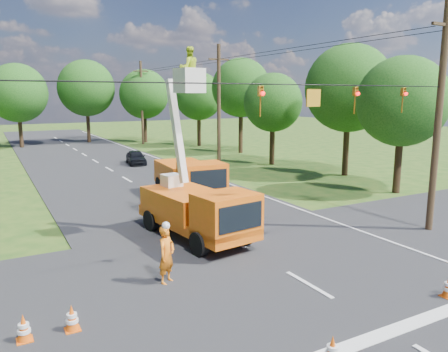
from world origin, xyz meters
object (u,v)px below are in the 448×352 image
traffic_cone_2 (208,213)px  pole_right_near (439,115)px  distant_car (136,157)px  traffic_cone_0 (332,351)px  tree_far_a (17,93)px  traffic_cone_3 (227,191)px  traffic_cone_4 (72,318)px  traffic_cone_5 (24,328)px  second_truck (190,178)px  tree_right_e (199,96)px  tree_far_c (144,94)px  pole_right_far (142,102)px  tree_right_d (241,88)px  bucket_truck (197,200)px  tree_right_a (402,102)px  tree_right_c (273,103)px  tree_far_b (86,88)px  pole_right_mid (219,106)px  ground_worker (167,255)px  tree_right_b (349,88)px  traffic_cone_7 (194,178)px

traffic_cone_2 → pole_right_near: 11.13m
distant_car → traffic_cone_0: 30.63m
pole_right_near → tree_far_a: (-13.50, 43.00, 1.08)m
traffic_cone_2 → traffic_cone_3: (3.16, 3.83, 0.00)m
traffic_cone_4 → traffic_cone_5: size_ratio=1.00×
traffic_cone_5 → second_truck: bearing=50.5°
tree_right_e → tree_far_c: 8.22m
tree_far_a → traffic_cone_2: bearing=-81.5°
traffic_cone_0 → tree_far_a: bearing=93.3°
tree_far_c → pole_right_far: bearing=-116.6°
tree_right_e → tree_far_a: (-18.80, 8.00, 0.38)m
traffic_cone_3 → tree_right_d: size_ratio=0.07×
bucket_truck → tree_far_a: bearing=88.1°
tree_right_a → tree_right_c: (-0.30, 13.00, -0.25)m
traffic_cone_4 → traffic_cone_5: 1.12m
traffic_cone_5 → tree_far_b: tree_far_b is taller
pole_right_near → tree_right_d: size_ratio=1.03×
distant_car → pole_right_near: 25.76m
tree_right_a → tree_right_e: 29.00m
traffic_cone_2 → pole_right_mid: (8.01, 13.92, 4.75)m
bucket_truck → tree_right_d: tree_right_d is taller
tree_far_b → tree_far_a: bearing=-166.0°
pole_right_near → second_truck: bearing=122.9°
pole_right_near → traffic_cone_0: bearing=-152.9°
ground_worker → tree_right_e: size_ratio=0.22×
bucket_truck → pole_right_far: size_ratio=0.79×
traffic_cone_3 → tree_right_b: bearing=10.4°
ground_worker → traffic_cone_4: 3.62m
tree_far_c → tree_right_e: bearing=-58.4°
traffic_cone_0 → tree_far_b: bearing=84.1°
tree_right_d → traffic_cone_2: bearing=-124.4°
second_truck → pole_right_far: 30.38m
traffic_cone_7 → tree_far_b: bearing=91.5°
tree_right_e → traffic_cone_5: bearing=-121.3°
distant_car → tree_far_a: bearing=121.7°
second_truck → pole_right_mid: bearing=57.7°
pole_right_far → tree_far_a: bearing=167.5°
tree_right_c → tree_far_c: 23.31m
ground_worker → tree_far_a: bearing=56.6°
traffic_cone_4 → pole_right_near: 16.31m
bucket_truck → second_truck: 7.29m
tree_right_d → pole_right_far: bearing=115.9°
tree_right_b → traffic_cone_5: bearing=-150.4°
second_truck → tree_far_c: tree_far_c is taller
second_truck → pole_right_near: size_ratio=0.65×
traffic_cone_5 → pole_right_near: size_ratio=0.07×
distant_car → tree_far_c: 19.33m
tree_right_b → tree_far_c: (-5.50, 30.00, -0.37)m
tree_far_c → tree_right_b: bearing=-79.6°
traffic_cone_7 → pole_right_near: size_ratio=0.07×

